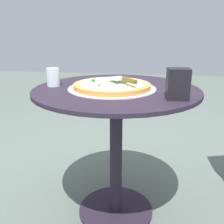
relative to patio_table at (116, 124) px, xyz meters
name	(u,v)px	position (x,y,z in m)	size (l,w,h in m)	color
ground_plane	(116,211)	(0.00, 0.00, -0.55)	(10.00, 10.00, 0.00)	#5B685F
patio_table	(116,124)	(0.00, 0.00, 0.00)	(0.84, 0.84, 0.75)	#271F2E
pizza_on_tray	(112,86)	(0.02, -0.02, 0.21)	(0.44, 0.44, 0.05)	silver
pizza_server	(124,79)	(0.03, 0.04, 0.25)	(0.20, 0.17, 0.02)	silver
drinking_cup	(53,77)	(0.00, -0.33, 0.24)	(0.07, 0.07, 0.09)	silver
napkin_dispenser	(178,84)	(0.17, 0.28, 0.26)	(0.09, 0.08, 0.13)	black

